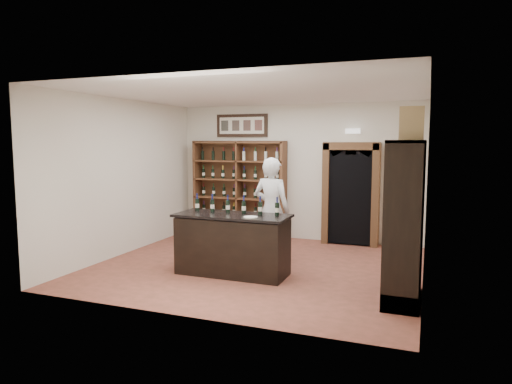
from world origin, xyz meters
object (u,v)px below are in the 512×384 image
(counter_bottle_0, at_px, (197,205))
(tasting_counter, at_px, (232,245))
(side_cabinet, at_px, (406,247))
(shopkeeper, at_px, (272,210))
(wine_shelf, at_px, (240,189))
(wine_crate, at_px, (411,123))

(counter_bottle_0, bearing_deg, tasting_counter, -11.28)
(tasting_counter, relative_size, side_cabinet, 0.85)
(tasting_counter, distance_m, side_cabinet, 2.75)
(tasting_counter, bearing_deg, side_cabinet, -6.28)
(tasting_counter, relative_size, counter_bottle_0, 6.27)
(tasting_counter, height_order, shopkeeper, shopkeeper)
(shopkeeper, bearing_deg, wine_shelf, -44.84)
(tasting_counter, bearing_deg, shopkeeper, 71.09)
(counter_bottle_0, bearing_deg, wine_shelf, 97.76)
(wine_shelf, distance_m, shopkeeper, 2.42)
(wine_shelf, height_order, tasting_counter, wine_shelf)
(tasting_counter, distance_m, counter_bottle_0, 0.96)
(counter_bottle_0, relative_size, shopkeeper, 0.16)
(wine_shelf, xyz_separation_m, side_cabinet, (3.82, -3.23, -0.35))
(tasting_counter, bearing_deg, wine_shelf, 110.56)
(wine_shelf, bearing_deg, shopkeeper, -53.42)
(counter_bottle_0, height_order, shopkeeper, shopkeeper)
(wine_shelf, distance_m, side_cabinet, 5.02)
(side_cabinet, distance_m, shopkeeper, 2.72)
(wine_shelf, bearing_deg, tasting_counter, -69.44)
(shopkeeper, bearing_deg, side_cabinet, 160.12)
(wine_shelf, relative_size, wine_crate, 4.76)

